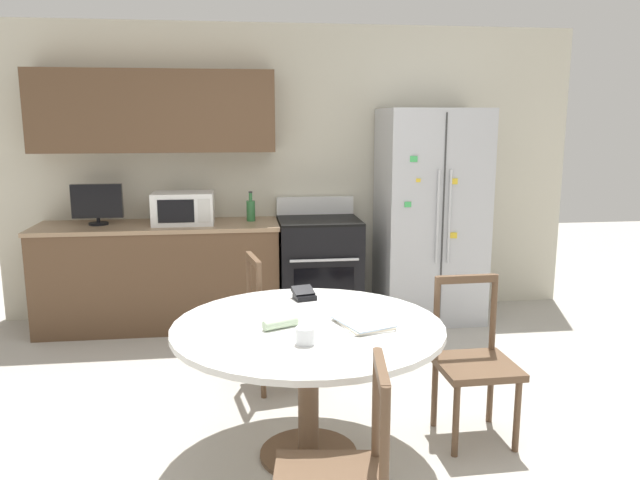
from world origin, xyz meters
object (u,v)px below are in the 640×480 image
Objects in this scene: countertop_tv at (97,203)px; dining_chair_right at (474,363)px; candle_glass at (305,337)px; oven_range at (319,269)px; counter_bottle at (251,210)px; dining_chair_far at (278,323)px; refrigerator at (430,216)px; microwave at (183,208)px; wallet at (304,294)px.

countertop_tv reaches higher than dining_chair_right.
countertop_tv is 4.44× the size of candle_glass.
counter_bottle is (-0.59, 0.09, 0.53)m from oven_range.
counter_bottle is (1.28, 0.04, -0.09)m from countertop_tv.
oven_range is 11.58× the size of candle_glass.
countertop_tv is at bearing 119.40° from candle_glass.
counter_bottle reaches higher than dining_chair_far.
refrigerator is at bearing -1.89° from oven_range.
refrigerator reaches higher than candle_glass.
dining_chair_far is at bearing -108.56° from oven_range.
dining_chair_right is (0.59, -2.18, -0.03)m from oven_range.
microwave is at bearing -52.54° from dining_chair_right.
refrigerator reaches higher than dining_chair_far.
microwave is at bearing -171.98° from counter_bottle.
counter_bottle reaches higher than wallet.
microwave reaches higher than wallet.
counter_bottle is at bearing 8.02° from microwave.
counter_bottle is 1.70× the size of wallet.
countertop_tv is 0.46× the size of dining_chair_right.
countertop_tv reaches higher than dining_chair_far.
dining_chair_far reaches higher than wallet.
dining_chair_far is (-1.04, 0.84, 0.00)m from dining_chair_right.
oven_range is 7.09× the size of wallet.
oven_range is at bearing -8.94° from counter_bottle.
microwave is 2.87m from dining_chair_right.
refrigerator is 2.86m from countertop_tv.
refrigerator is 2.22m from wallet.
dining_chair_right reaches higher than candle_glass.
counter_bottle is 0.29× the size of dining_chair_right.
refrigerator is at bearing -1.20° from microwave.
countertop_tv is 2.72× the size of wallet.
microwave reaches higher than dining_chair_far.
refrigerator is at bearing 53.52° from wallet.
countertop_tv is (-1.87, 0.05, 0.62)m from oven_range.
counter_bottle is 2.67m from candle_glass.
refrigerator is at bearing -4.54° from counter_bottle.
wallet is at bearing -23.00° from dining_chair_right.
counter_bottle reaches higher than candle_glass.
counter_bottle is at bearing -63.68° from dining_chair_right.
oven_range is (-0.99, 0.03, -0.47)m from refrigerator.
countertop_tv is 2.44m from wallet.
dining_chair_right is at bearing -74.83° from oven_range.
oven_range is 1.41m from dining_chair_far.
dining_chair_right is at bearing 20.91° from candle_glass.
oven_range reaches higher than dining_chair_right.
countertop_tv is at bearing 176.59° from microwave.
refrigerator reaches higher than oven_range.
refrigerator is 3.69× the size of microwave.
wallet is at bearing -126.48° from refrigerator.
oven_range reaches higher than candle_glass.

